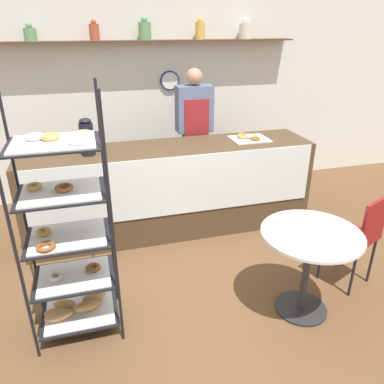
{
  "coord_description": "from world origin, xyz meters",
  "views": [
    {
      "loc": [
        -0.82,
        -2.44,
        2.23
      ],
      "look_at": [
        0.0,
        0.48,
        0.86
      ],
      "focal_mm": 35.0,
      "sensor_mm": 36.0,
      "label": 1
    }
  ],
  "objects_px": {
    "cafe_chair": "(361,232)",
    "coffee_carafe": "(87,137)",
    "cafe_table": "(309,252)",
    "donut_tray_counter": "(248,137)",
    "pastry_rack": "(68,242)",
    "person_worker": "(194,135)"
  },
  "relations": [
    {
      "from": "pastry_rack",
      "to": "person_worker",
      "type": "bearing_deg",
      "value": 51.35
    },
    {
      "from": "pastry_rack",
      "to": "person_worker",
      "type": "distance_m",
      "value": 2.38
    },
    {
      "from": "pastry_rack",
      "to": "person_worker",
      "type": "xyz_separation_m",
      "value": [
        1.48,
        1.86,
        0.18
      ]
    },
    {
      "from": "cafe_chair",
      "to": "coffee_carafe",
      "type": "relative_size",
      "value": 2.4
    },
    {
      "from": "pastry_rack",
      "to": "cafe_chair",
      "type": "xyz_separation_m",
      "value": [
        2.44,
        -0.14,
        -0.22
      ]
    },
    {
      "from": "pastry_rack",
      "to": "coffee_carafe",
      "type": "relative_size",
      "value": 5.02
    },
    {
      "from": "cafe_table",
      "to": "coffee_carafe",
      "type": "height_order",
      "value": "coffee_carafe"
    },
    {
      "from": "person_worker",
      "to": "cafe_chair",
      "type": "relative_size",
      "value": 1.95
    },
    {
      "from": "cafe_table",
      "to": "coffee_carafe",
      "type": "bearing_deg",
      "value": 134.87
    },
    {
      "from": "cafe_table",
      "to": "donut_tray_counter",
      "type": "bearing_deg",
      "value": 83.74
    },
    {
      "from": "cafe_table",
      "to": "cafe_chair",
      "type": "height_order",
      "value": "cafe_chair"
    },
    {
      "from": "person_worker",
      "to": "cafe_table",
      "type": "height_order",
      "value": "person_worker"
    },
    {
      "from": "person_worker",
      "to": "coffee_carafe",
      "type": "height_order",
      "value": "person_worker"
    },
    {
      "from": "person_worker",
      "to": "coffee_carafe",
      "type": "bearing_deg",
      "value": -156.11
    },
    {
      "from": "cafe_chair",
      "to": "coffee_carafe",
      "type": "bearing_deg",
      "value": -55.88
    },
    {
      "from": "pastry_rack",
      "to": "coffee_carafe",
      "type": "distance_m",
      "value": 1.37
    },
    {
      "from": "cafe_chair",
      "to": "donut_tray_counter",
      "type": "height_order",
      "value": "donut_tray_counter"
    },
    {
      "from": "pastry_rack",
      "to": "donut_tray_counter",
      "type": "relative_size",
      "value": 4.48
    },
    {
      "from": "pastry_rack",
      "to": "donut_tray_counter",
      "type": "height_order",
      "value": "pastry_rack"
    },
    {
      "from": "donut_tray_counter",
      "to": "cafe_chair",
      "type": "bearing_deg",
      "value": -73.9
    },
    {
      "from": "cafe_table",
      "to": "donut_tray_counter",
      "type": "xyz_separation_m",
      "value": [
        0.19,
        1.7,
        0.46
      ]
    },
    {
      "from": "coffee_carafe",
      "to": "person_worker",
      "type": "bearing_deg",
      "value": 23.89
    }
  ]
}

